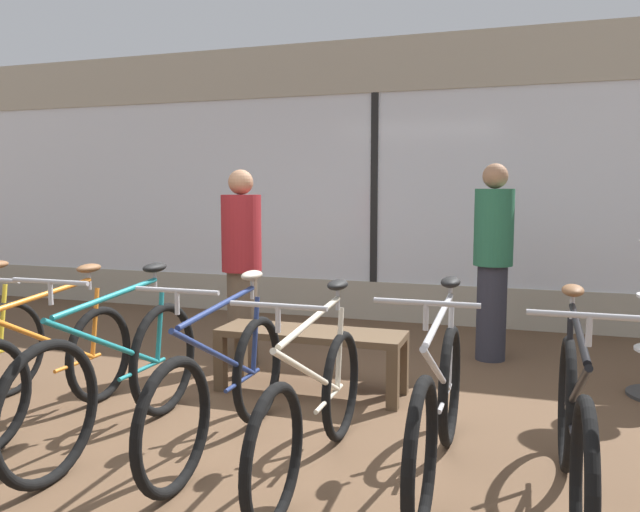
{
  "coord_description": "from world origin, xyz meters",
  "views": [
    {
      "loc": [
        1.66,
        -3.43,
        1.51
      ],
      "look_at": [
        0.0,
        1.59,
        0.95
      ],
      "focal_mm": 35.0,
      "sensor_mm": 36.0,
      "label": 1
    }
  ],
  "objects_px": {
    "bicycle_far_right": "(574,431)",
    "customer_near_rack": "(242,264)",
    "bicycle_center_left": "(115,377)",
    "display_bench": "(311,342)",
    "customer_by_window": "(493,258)",
    "bicycle_right": "(438,409)",
    "bicycle_left": "(50,368)",
    "bicycle_center_right": "(314,407)",
    "bicycle_center": "(223,388)"
  },
  "relations": [
    {
      "from": "bicycle_far_right",
      "to": "customer_near_rack",
      "type": "height_order",
      "value": "customer_near_rack"
    },
    {
      "from": "bicycle_center_left",
      "to": "display_bench",
      "type": "xyz_separation_m",
      "value": [
        0.79,
        1.27,
        -0.02
      ]
    },
    {
      "from": "customer_near_rack",
      "to": "customer_by_window",
      "type": "distance_m",
      "value": 2.2
    },
    {
      "from": "bicycle_right",
      "to": "customer_near_rack",
      "type": "height_order",
      "value": "customer_near_rack"
    },
    {
      "from": "bicycle_left",
      "to": "display_bench",
      "type": "distance_m",
      "value": 1.79
    },
    {
      "from": "bicycle_right",
      "to": "display_bench",
      "type": "bearing_deg",
      "value": 133.52
    },
    {
      "from": "bicycle_right",
      "to": "bicycle_far_right",
      "type": "bearing_deg",
      "value": -11.26
    },
    {
      "from": "customer_by_window",
      "to": "display_bench",
      "type": "bearing_deg",
      "value": -132.22
    },
    {
      "from": "bicycle_center_left",
      "to": "customer_near_rack",
      "type": "relative_size",
      "value": 1.09
    },
    {
      "from": "bicycle_left",
      "to": "bicycle_center_right",
      "type": "distance_m",
      "value": 1.83
    },
    {
      "from": "bicycle_left",
      "to": "bicycle_center",
      "type": "distance_m",
      "value": 1.23
    },
    {
      "from": "bicycle_center",
      "to": "bicycle_center_right",
      "type": "relative_size",
      "value": 1.0
    },
    {
      "from": "bicycle_far_right",
      "to": "display_bench",
      "type": "bearing_deg",
      "value": 143.57
    },
    {
      "from": "bicycle_center_right",
      "to": "display_bench",
      "type": "distance_m",
      "value": 1.37
    },
    {
      "from": "bicycle_left",
      "to": "customer_near_rack",
      "type": "bearing_deg",
      "value": 71.29
    },
    {
      "from": "bicycle_center",
      "to": "bicycle_far_right",
      "type": "relative_size",
      "value": 0.98
    },
    {
      "from": "bicycle_right",
      "to": "customer_by_window",
      "type": "height_order",
      "value": "customer_by_window"
    },
    {
      "from": "bicycle_right",
      "to": "bicycle_center",
      "type": "bearing_deg",
      "value": -179.01
    },
    {
      "from": "bicycle_center_left",
      "to": "bicycle_center_right",
      "type": "relative_size",
      "value": 1.06
    },
    {
      "from": "bicycle_center_right",
      "to": "bicycle_center_left",
      "type": "bearing_deg",
      "value": 179.17
    },
    {
      "from": "bicycle_far_right",
      "to": "bicycle_center_right",
      "type": "bearing_deg",
      "value": -179.78
    },
    {
      "from": "bicycle_left",
      "to": "bicycle_center_left",
      "type": "height_order",
      "value": "bicycle_center_left"
    },
    {
      "from": "bicycle_far_right",
      "to": "customer_by_window",
      "type": "relative_size",
      "value": 1.01
    },
    {
      "from": "bicycle_right",
      "to": "bicycle_far_right",
      "type": "height_order",
      "value": "bicycle_far_right"
    },
    {
      "from": "bicycle_center",
      "to": "bicycle_center_right",
      "type": "distance_m",
      "value": 0.6
    },
    {
      "from": "bicycle_center_right",
      "to": "bicycle_center",
      "type": "bearing_deg",
      "value": 169.33
    },
    {
      "from": "bicycle_left",
      "to": "bicycle_center",
      "type": "bearing_deg",
      "value": -0.91
    },
    {
      "from": "display_bench",
      "to": "bicycle_center",
      "type": "bearing_deg",
      "value": -96.25
    },
    {
      "from": "bicycle_left",
      "to": "display_bench",
      "type": "relative_size",
      "value": 1.21
    },
    {
      "from": "bicycle_left",
      "to": "bicycle_center_right",
      "type": "bearing_deg",
      "value": -4.1
    },
    {
      "from": "bicycle_right",
      "to": "bicycle_far_right",
      "type": "relative_size",
      "value": 1.01
    },
    {
      "from": "bicycle_center_left",
      "to": "display_bench",
      "type": "height_order",
      "value": "bicycle_center_left"
    },
    {
      "from": "bicycle_right",
      "to": "bicycle_far_right",
      "type": "xyz_separation_m",
      "value": [
        0.64,
        -0.13,
        0.01
      ]
    },
    {
      "from": "bicycle_far_right",
      "to": "display_bench",
      "type": "height_order",
      "value": "bicycle_far_right"
    },
    {
      "from": "bicycle_right",
      "to": "display_bench",
      "type": "height_order",
      "value": "bicycle_right"
    },
    {
      "from": "bicycle_center",
      "to": "customer_by_window",
      "type": "relative_size",
      "value": 0.99
    },
    {
      "from": "bicycle_far_right",
      "to": "customer_near_rack",
      "type": "xyz_separation_m",
      "value": [
        -2.54,
        1.79,
        0.49
      ]
    },
    {
      "from": "bicycle_center_left",
      "to": "bicycle_left",
      "type": "bearing_deg",
      "value": 168.87
    },
    {
      "from": "display_bench",
      "to": "customer_by_window",
      "type": "relative_size",
      "value": 0.8
    },
    {
      "from": "customer_by_window",
      "to": "bicycle_left",
      "type": "bearing_deg",
      "value": -135.92
    },
    {
      "from": "bicycle_right",
      "to": "customer_near_rack",
      "type": "xyz_separation_m",
      "value": [
        -1.9,
        1.66,
        0.49
      ]
    },
    {
      "from": "bicycle_right",
      "to": "customer_by_window",
      "type": "relative_size",
      "value": 1.02
    },
    {
      "from": "bicycle_center_left",
      "to": "display_bench",
      "type": "bearing_deg",
      "value": 58.12
    },
    {
      "from": "display_bench",
      "to": "bicycle_center_right",
      "type": "bearing_deg",
      "value": -70.24
    },
    {
      "from": "bicycle_center_right",
      "to": "bicycle_right",
      "type": "distance_m",
      "value": 0.65
    },
    {
      "from": "bicycle_center_right",
      "to": "bicycle_far_right",
      "type": "distance_m",
      "value": 1.28
    },
    {
      "from": "display_bench",
      "to": "customer_by_window",
      "type": "distance_m",
      "value": 1.9
    },
    {
      "from": "bicycle_center_right",
      "to": "display_bench",
      "type": "height_order",
      "value": "bicycle_center_right"
    },
    {
      "from": "bicycle_center_left",
      "to": "bicycle_far_right",
      "type": "height_order",
      "value": "bicycle_center_left"
    },
    {
      "from": "bicycle_center",
      "to": "bicycle_left",
      "type": "bearing_deg",
      "value": 179.09
    }
  ]
}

